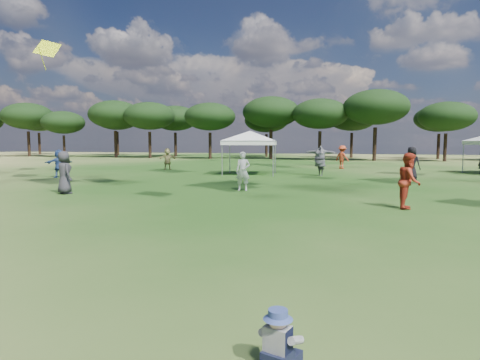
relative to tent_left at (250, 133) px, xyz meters
The scene contains 4 objects.
tree_line 26.15m from the tent_left, 73.50° to the left, with size 108.78×17.63×7.77m.
tent_left is the anchor object (origin of this frame).
toddler 21.26m from the tent_left, 75.01° to the right, with size 0.40×0.43×0.53m.
festival_crowd 6.23m from the tent_left, 25.71° to the right, with size 30.32×19.14×1.89m.
Camera 1 is at (1.04, -1.17, 1.93)m, focal length 30.00 mm.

